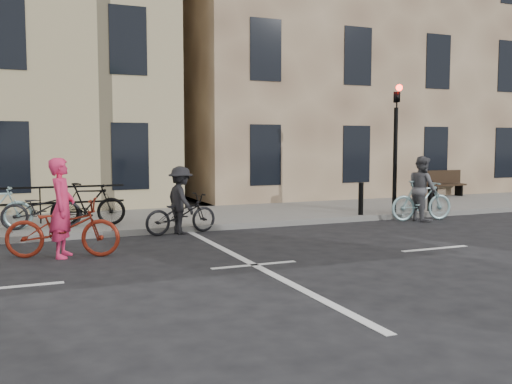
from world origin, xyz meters
name	(u,v)px	position (x,y,z in m)	size (l,w,h in m)	color
ground	(254,265)	(0.00, 0.00, 0.00)	(120.00, 120.00, 0.00)	black
sidewalk	(10,228)	(-4.00, 6.00, 0.07)	(46.00, 4.00, 0.15)	slate
building_east	(329,51)	(9.00, 13.00, 6.15)	(14.00, 10.00, 12.00)	#8A6E53
traffic_light	(396,132)	(6.20, 4.34, 2.45)	(0.18, 0.30, 3.90)	black
bollard_east	(361,199)	(5.00, 4.25, 0.60)	(0.14, 0.14, 0.90)	black
bollard_west	(430,196)	(7.40, 4.25, 0.60)	(0.14, 0.14, 0.90)	black
bench	(445,182)	(11.00, 7.73, 0.67)	(1.60, 0.41, 0.97)	black
cyclist_pink	(63,223)	(-3.05, 2.07, 0.65)	(2.23, 1.31, 1.88)	maroon
cyclist_grey	(422,195)	(6.50, 3.52, 0.73)	(1.90, 0.95, 1.79)	#8CB4B7
cyclist_dark	(181,207)	(-0.25, 3.90, 0.63)	(1.89, 1.13, 1.61)	black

